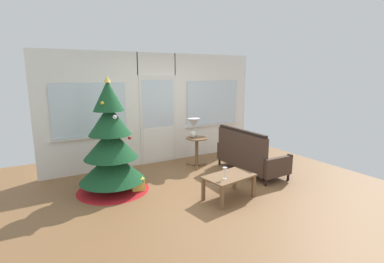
% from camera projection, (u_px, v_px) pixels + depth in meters
% --- Properties ---
extents(ground_plane, '(6.76, 6.76, 0.00)m').
position_uv_depth(ground_plane, '(205.00, 191.00, 5.27)').
color(ground_plane, brown).
extents(back_wall_with_door, '(5.20, 0.14, 2.55)m').
position_uv_depth(back_wall_with_door, '(157.00, 109.00, 6.78)').
color(back_wall_with_door, white).
rests_on(back_wall_with_door, ground).
extents(christmas_tree, '(1.29, 1.29, 2.06)m').
position_uv_depth(christmas_tree, '(111.00, 149.00, 5.15)').
color(christmas_tree, '#4C331E').
rests_on(christmas_tree, ground).
extents(settee_sofa, '(0.72, 1.64, 0.96)m').
position_uv_depth(settee_sofa, '(248.00, 156.00, 6.17)').
color(settee_sofa, black).
rests_on(settee_sofa, ground).
extents(side_table, '(0.50, 0.48, 0.67)m').
position_uv_depth(side_table, '(197.00, 146.00, 6.55)').
color(side_table, brown).
rests_on(side_table, ground).
extents(table_lamp, '(0.28, 0.28, 0.44)m').
position_uv_depth(table_lamp, '(194.00, 125.00, 6.46)').
color(table_lamp, silver).
rests_on(table_lamp, side_table).
extents(coffee_table, '(0.91, 0.64, 0.41)m').
position_uv_depth(coffee_table, '(229.00, 179.00, 4.89)').
color(coffee_table, brown).
rests_on(coffee_table, ground).
extents(wine_glass, '(0.08, 0.08, 0.20)m').
position_uv_depth(wine_glass, '(225.00, 170.00, 4.69)').
color(wine_glass, silver).
rests_on(wine_glass, coffee_table).
extents(gift_box, '(0.24, 0.21, 0.24)m').
position_uv_depth(gift_box, '(137.00, 184.00, 5.27)').
color(gift_box, '#D8C64C').
rests_on(gift_box, ground).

